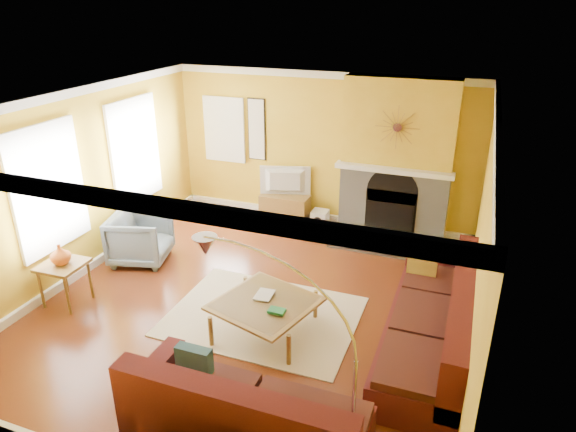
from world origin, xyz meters
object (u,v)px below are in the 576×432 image
at_px(arc_lamp, 286,367).
at_px(side_table, 66,283).
at_px(coffee_table, 265,317).
at_px(armchair, 141,238).
at_px(sectional_sofa, 332,323).
at_px(media_console, 285,208).

bearing_deg(arc_lamp, side_table, 159.27).
xyz_separation_m(coffee_table, side_table, (-2.77, -0.33, 0.08)).
relative_size(armchair, side_table, 1.44).
bearing_deg(sectional_sofa, armchair, 160.54).
distance_m(coffee_table, side_table, 2.79).
distance_m(armchair, side_table, 1.41).
distance_m(sectional_sofa, armchair, 3.64).
bearing_deg(sectional_sofa, coffee_table, 169.68).
height_order(sectional_sofa, media_console, sectional_sofa).
distance_m(coffee_table, arc_lamp, 2.14).
relative_size(armchair, arc_lamp, 0.41).
height_order(coffee_table, armchair, armchair).
bearing_deg(side_table, coffee_table, 6.89).
relative_size(coffee_table, armchair, 1.27).
bearing_deg(armchair, side_table, 155.26).
relative_size(sectional_sofa, armchair, 4.51).
relative_size(side_table, arc_lamp, 0.28).
distance_m(side_table, arc_lamp, 4.02).
bearing_deg(sectional_sofa, arc_lamp, -88.49).
xyz_separation_m(armchair, arc_lamp, (3.47, -2.78, 0.67)).
relative_size(media_console, side_table, 1.49).
bearing_deg(media_console, side_table, -115.88).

